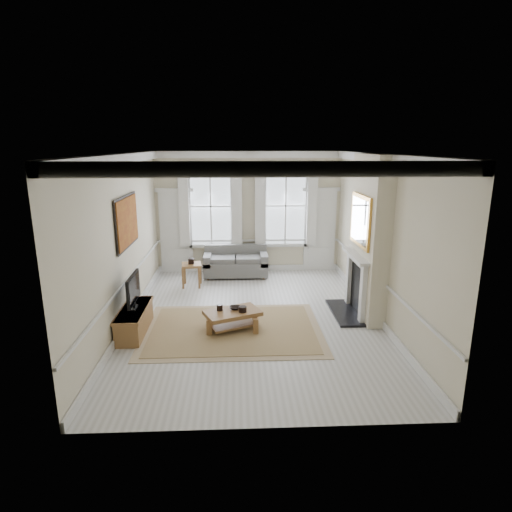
{
  "coord_description": "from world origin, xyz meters",
  "views": [
    {
      "loc": [
        -0.33,
        -8.39,
        3.57
      ],
      "look_at": [
        0.07,
        0.46,
        1.25
      ],
      "focal_mm": 30.0,
      "sensor_mm": 36.0,
      "label": 1
    }
  ],
  "objects_px": {
    "sofa": "(236,263)",
    "tv_stand": "(135,321)",
    "side_table": "(192,268)",
    "coffee_table": "(233,315)"
  },
  "relations": [
    {
      "from": "tv_stand",
      "to": "coffee_table",
      "type": "bearing_deg",
      "value": 1.14
    },
    {
      "from": "sofa",
      "to": "coffee_table",
      "type": "xyz_separation_m",
      "value": [
        -0.06,
        -3.64,
        -0.03
      ]
    },
    {
      "from": "side_table",
      "to": "tv_stand",
      "type": "bearing_deg",
      "value": -106.52
    },
    {
      "from": "tv_stand",
      "to": "side_table",
      "type": "bearing_deg",
      "value": 73.48
    },
    {
      "from": "sofa",
      "to": "side_table",
      "type": "relative_size",
      "value": 2.92
    },
    {
      "from": "coffee_table",
      "to": "tv_stand",
      "type": "xyz_separation_m",
      "value": [
        -1.91,
        -0.04,
        -0.07
      ]
    },
    {
      "from": "side_table",
      "to": "tv_stand",
      "type": "xyz_separation_m",
      "value": [
        -0.83,
        -2.81,
        -0.24
      ]
    },
    {
      "from": "side_table",
      "to": "coffee_table",
      "type": "height_order",
      "value": "side_table"
    },
    {
      "from": "tv_stand",
      "to": "sofa",
      "type": "bearing_deg",
      "value": 61.85
    },
    {
      "from": "sofa",
      "to": "tv_stand",
      "type": "relative_size",
      "value": 1.25
    }
  ]
}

